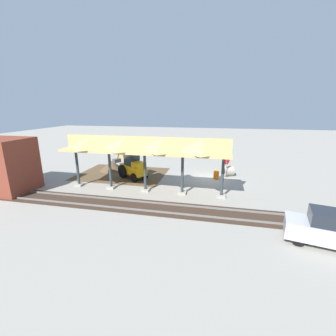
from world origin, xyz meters
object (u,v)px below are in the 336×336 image
stop_sign (227,163)px  distant_parked_car (330,229)px  backhoe (132,166)px  brick_utility_building (3,165)px  traffic_barrel (216,175)px  concrete_pipe (228,171)px

stop_sign → distant_parked_car: 12.36m
backhoe → brick_utility_building: 11.46m
backhoe → traffic_barrel: backhoe is taller
concrete_pipe → distant_parked_car: (-4.78, 12.13, 0.44)m
backhoe → traffic_barrel: bearing=-170.2°
stop_sign → brick_utility_building: size_ratio=0.47×
traffic_barrel → brick_utility_building: bearing=22.1°
brick_utility_building → traffic_barrel: (-18.42, -7.48, -1.91)m
stop_sign → traffic_barrel: bearing=30.2°
brick_utility_building → traffic_barrel: 19.98m
backhoe → concrete_pipe: backhoe is taller
brick_utility_building → traffic_barrel: size_ratio=5.25×
brick_utility_building → distant_parked_car: 24.71m
brick_utility_building → backhoe: bearing=-148.4°
stop_sign → traffic_barrel: 1.62m
distant_parked_car → backhoe: bearing=-31.9°
concrete_pipe → brick_utility_building: 21.69m
brick_utility_building → distant_parked_car: size_ratio=1.05×
stop_sign → concrete_pipe: bearing=-107.3°
stop_sign → distant_parked_car: (-5.04, 11.27, -0.61)m
stop_sign → backhoe: (9.71, 2.08, -0.33)m
brick_utility_building → distant_parked_car: bearing=172.5°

